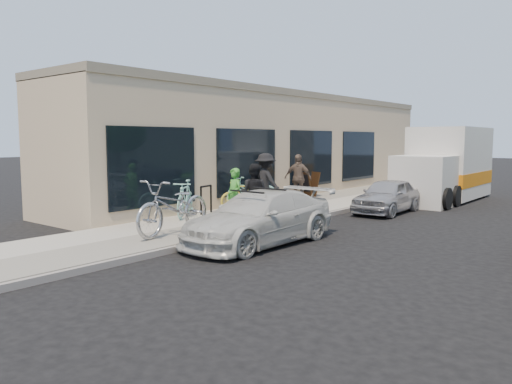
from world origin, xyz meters
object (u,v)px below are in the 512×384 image
Objects in this scene: sandwich_board at (310,184)px; moving_truck at (445,168)px; woman_rider at (234,196)px; sedan_white at (260,218)px; cruiser_bike_b at (252,191)px; cruiser_bike_c at (243,195)px; bike_rack at (206,196)px; bystander_b at (298,178)px; bystander_a at (265,181)px; tandem_bike at (175,206)px; sedan_silver at (387,196)px; cruiser_bike_a at (185,199)px; man_standing at (254,193)px.

sandwich_board is 5.28m from moving_truck.
sedan_white is at bearing -15.15° from woman_rider.
cruiser_bike_b reaches higher than cruiser_bike_c.
bike_rack is 3.96m from sedan_white.
bystander_a is at bearing -97.36° from bystander_b.
tandem_bike is at bearing -151.14° from sedan_white.
sedan_silver is at bearing 50.44° from bike_rack.
sedan_white reaches higher than cruiser_bike_b.
bystander_a is (-0.89, 4.59, 0.24)m from tandem_bike.
woman_rider is at bearing -89.20° from bystander_b.
cruiser_bike_a is 1.13× the size of cruiser_bike_c.
cruiser_bike_b is (-2.21, 2.61, -0.28)m from man_standing.
tandem_bike is at bearing -94.30° from bystander_b.
cruiser_bike_b is at bearing -122.13° from bystander_b.
woman_rider reaches higher than sedan_silver.
sandwich_board is at bearing 115.91° from cruiser_bike_c.
man_standing is (0.47, 2.35, 0.14)m from tandem_bike.
cruiser_bike_a reaches higher than sandwich_board.
bystander_b is (-3.43, -5.06, -0.25)m from moving_truck.
bike_rack is 0.90× the size of sandwich_board.
woman_rider is (-2.18, -9.85, -0.37)m from moving_truck.
cruiser_bike_b is at bearing 138.65° from woman_rider.
man_standing is at bearing 134.97° from sedan_white.
man_standing reaches higher than sedan_silver.
bystander_b reaches higher than bike_rack.
bystander_b is at bearing -124.56° from moving_truck.
sedan_silver is 4.65m from moving_truck.
cruiser_bike_c is at bearing 74.52° from bike_rack.
cruiser_bike_c is at bearing 48.25° from cruiser_bike_a.
bike_rack is 3.25m from tandem_bike.
man_standing is 2.22m from cruiser_bike_a.
bike_rack is at bearing 113.39° from tandem_bike.
woman_rider reaches higher than tandem_bike.
bystander_b is at bearing 91.45° from cruiser_bike_b.
bystander_b reaches higher than cruiser_bike_a.
woman_rider is at bearing -111.62° from sedan_silver.
woman_rider is at bearing 118.64° from bystander_a.
sedan_silver is 1.32× the size of tandem_bike.
cruiser_bike_c is (0.38, -0.94, -0.04)m from cruiser_bike_b.
man_standing is at bearing 128.84° from bystander_a.
tandem_bike is at bearing -50.98° from cruiser_bike_b.
man_standing is 1.02× the size of cruiser_bike_c.
woman_rider is (0.11, 1.98, 0.08)m from tandem_bike.
sedan_white is at bearing -93.66° from sedan_silver.
bystander_a is at bearing -74.69° from man_standing.
sandwich_board is 6.78m from woman_rider.
man_standing is at bearing -45.20° from sandwich_board.
bike_rack is at bearing 154.21° from sedan_white.
bike_rack is 0.84m from cruiser_bike_a.
cruiser_bike_b is (-0.04, 3.04, -0.02)m from cruiser_bike_a.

